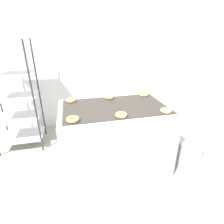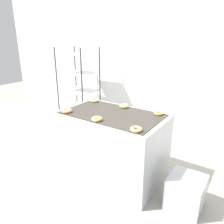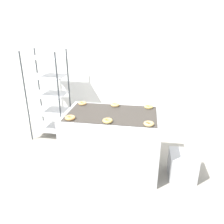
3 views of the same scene
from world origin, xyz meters
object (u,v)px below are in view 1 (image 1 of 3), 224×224
at_px(fryer_machine, 115,137).
at_px(donut_near_left, 73,119).
at_px(glaze_bin, 183,146).
at_px(baking_rack_cart, 15,97).
at_px(donut_near_right, 166,111).
at_px(donut_far_left, 71,100).
at_px(donut_far_right, 144,94).
at_px(donut_far_center, 109,97).
at_px(donut_near_center, 121,115).

bearing_deg(fryer_machine, donut_near_left, -150.33).
bearing_deg(fryer_machine, glaze_bin, -3.53).
distance_m(baking_rack_cart, donut_near_right, 2.22).
relative_size(fryer_machine, donut_near_left, 10.07).
bearing_deg(glaze_bin, baking_rack_cart, 158.92).
distance_m(fryer_machine, baking_rack_cart, 1.66).
bearing_deg(donut_near_right, donut_far_left, 149.73).
bearing_deg(donut_near_left, donut_far_right, 30.18).
distance_m(baking_rack_cart, donut_far_center, 1.47).
height_order(donut_near_right, donut_far_center, donut_far_center).
height_order(baking_rack_cart, donut_near_center, baking_rack_cart).
relative_size(baking_rack_cart, donut_far_center, 12.34).
height_order(donut_near_center, donut_far_right, donut_near_center).
relative_size(fryer_machine, donut_far_center, 10.12).
relative_size(baking_rack_cart, donut_far_right, 12.66).
xyz_separation_m(fryer_machine, donut_far_right, (0.52, 0.31, 0.47)).
distance_m(donut_near_left, donut_near_center, 0.51).
relative_size(glaze_bin, donut_near_left, 2.90).
distance_m(donut_near_center, donut_far_center, 0.61).
xyz_separation_m(fryer_machine, glaze_bin, (1.05, -0.06, -0.26)).
xyz_separation_m(donut_far_left, donut_far_center, (0.52, 0.01, 0.00)).
distance_m(donut_near_left, donut_far_center, 0.80).
height_order(donut_near_left, donut_far_right, donut_near_left).
bearing_deg(fryer_machine, donut_near_right, -31.14).
bearing_deg(donut_far_right, donut_far_center, -179.86).
distance_m(glaze_bin, donut_near_left, 1.75).
relative_size(glaze_bin, donut_near_right, 2.99).
xyz_separation_m(baking_rack_cart, donut_near_right, (1.88, -1.18, 0.07)).
height_order(donut_far_center, donut_far_right, donut_far_center).
bearing_deg(donut_far_center, glaze_bin, -19.40).
bearing_deg(donut_far_right, donut_near_left, -149.82).
bearing_deg(donut_near_center, donut_far_right, 49.53).
relative_size(fryer_machine, donut_far_left, 10.75).
relative_size(donut_near_center, donut_far_left, 1.04).
bearing_deg(donut_far_center, donut_near_left, -130.78).
bearing_deg(donut_far_center, donut_far_right, 0.14).
bearing_deg(donut_near_center, donut_near_left, 178.69).
relative_size(donut_far_left, donut_far_right, 0.97).
xyz_separation_m(donut_near_right, donut_far_left, (-1.05, 0.61, -0.00)).
relative_size(donut_near_center, donut_far_right, 1.01).
distance_m(donut_near_right, donut_far_left, 1.21).
bearing_deg(fryer_machine, donut_far_center, 90.35).
xyz_separation_m(glaze_bin, donut_far_right, (-0.53, 0.37, 0.73)).
bearing_deg(donut_near_right, glaze_bin, 25.38).
bearing_deg(donut_far_right, fryer_machine, -149.30).
height_order(fryer_machine, donut_far_left, donut_far_left).
bearing_deg(donut_near_left, donut_far_center, 49.22).
xyz_separation_m(donut_near_left, donut_far_center, (0.52, 0.60, -0.00)).
bearing_deg(donut_far_left, donut_near_right, -30.27).
xyz_separation_m(glaze_bin, donut_near_right, (-0.53, -0.25, 0.74)).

